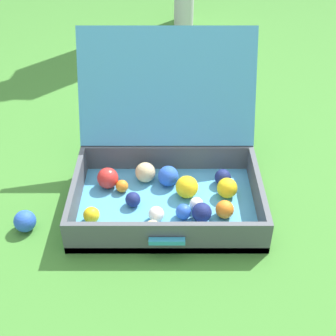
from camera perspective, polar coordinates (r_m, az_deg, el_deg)
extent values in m
plane|color=#3D7A2D|center=(1.67, 3.08, -3.33)|extent=(16.00, 16.00, 0.00)
cube|color=#4799C6|center=(1.61, 0.00, -4.61)|extent=(0.63, 0.42, 0.03)
cube|color=#4C5156|center=(1.61, -11.05, -3.24)|extent=(0.02, 0.42, 0.12)
cube|color=#4C5156|center=(1.61, 11.06, -3.28)|extent=(0.02, 0.42, 0.12)
cube|color=#4C5156|center=(1.43, -0.02, -8.57)|extent=(0.60, 0.02, 0.12)
cube|color=#4C5156|center=(1.74, 0.02, 0.99)|extent=(0.60, 0.02, 0.12)
cube|color=#4799C6|center=(1.69, 0.03, 9.87)|extent=(0.63, 0.19, 0.39)
cube|color=teal|center=(1.41, -0.03, -8.96)|extent=(0.11, 0.02, 0.02)
sphere|color=orange|center=(1.54, 7.07, -5.07)|extent=(0.06, 0.06, 0.06)
sphere|color=blue|center=(1.66, 0.15, -0.99)|extent=(0.07, 0.07, 0.07)
sphere|color=navy|center=(1.58, -4.20, -3.86)|extent=(0.05, 0.05, 0.05)
sphere|color=red|center=(1.66, -7.27, -1.22)|extent=(0.08, 0.08, 0.08)
sphere|color=yellow|center=(1.61, 2.45, -2.34)|extent=(0.08, 0.08, 0.08)
sphere|color=yellow|center=(1.54, -9.25, -5.68)|extent=(0.05, 0.05, 0.05)
sphere|color=blue|center=(1.53, 2.01, -5.36)|extent=(0.05, 0.05, 0.05)
sphere|color=orange|center=(1.64, -5.54, -2.22)|extent=(0.04, 0.04, 0.04)
sphere|color=#D1B784|center=(1.47, -1.79, -7.37)|extent=(0.05, 0.05, 0.05)
sphere|color=navy|center=(1.67, 6.86, -1.14)|extent=(0.06, 0.06, 0.06)
sphere|color=white|center=(1.52, -1.33, -5.66)|extent=(0.05, 0.05, 0.05)
sphere|color=white|center=(1.57, 3.61, -4.41)|extent=(0.05, 0.05, 0.05)
sphere|color=#D1B784|center=(1.68, -2.67, -0.51)|extent=(0.07, 0.07, 0.07)
sphere|color=navy|center=(1.52, 4.27, -5.46)|extent=(0.07, 0.07, 0.07)
sphere|color=yellow|center=(1.62, 7.38, -2.46)|extent=(0.07, 0.07, 0.07)
sphere|color=blue|center=(1.59, -17.01, -6.21)|extent=(0.07, 0.07, 0.07)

